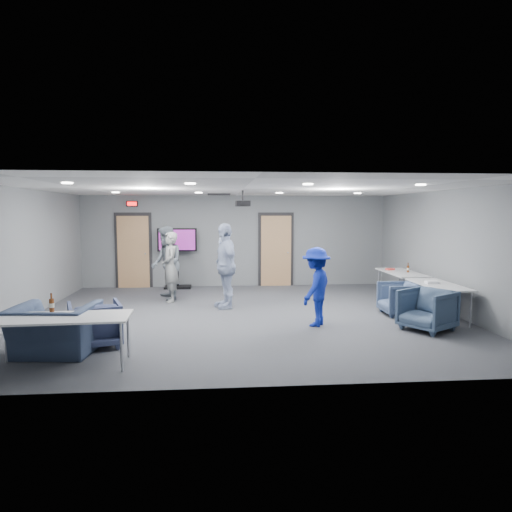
{
  "coord_description": "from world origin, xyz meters",
  "views": [
    {
      "loc": [
        -0.56,
        -9.58,
        2.22
      ],
      "look_at": [
        0.33,
        0.87,
        1.2
      ],
      "focal_mm": 32.0,
      "sensor_mm": 36.0,
      "label": 1
    }
  ],
  "objects": [
    {
      "name": "exit_sign",
      "position": [
        -3.0,
        3.93,
        2.45
      ],
      "size": [
        0.32,
        0.08,
        0.16
      ],
      "color": "black",
      "rests_on": "wall_back"
    },
    {
      "name": "bottle_right",
      "position": [
        4.13,
        1.22,
        0.82
      ],
      "size": [
        0.06,
        0.06,
        0.24
      ],
      "color": "#632E10",
      "rests_on": "table_right_a"
    },
    {
      "name": "person_c",
      "position": [
        -0.38,
        0.87,
        0.98
      ],
      "size": [
        0.8,
        1.24,
        1.96
      ],
      "primitive_type": "imported",
      "rotation": [
        0.0,
        0.0,
        -1.27
      ],
      "color": "#9DABCA",
      "rests_on": "floor"
    },
    {
      "name": "door_right",
      "position": [
        1.2,
        3.95,
        1.07
      ],
      "size": [
        1.06,
        0.17,
        2.24
      ],
      "color": "black",
      "rests_on": "wall_back"
    },
    {
      "name": "person_d",
      "position": [
        1.35,
        -0.95,
        0.77
      ],
      "size": [
        1.01,
        1.14,
        1.54
      ],
      "primitive_type": "imported",
      "rotation": [
        0.0,
        0.0,
        -2.13
      ],
      "color": "navy",
      "rests_on": "floor"
    },
    {
      "name": "tv_stand",
      "position": [
        -1.71,
        3.75,
        0.99
      ],
      "size": [
        1.14,
        0.54,
        1.75
      ],
      "color": "black",
      "rests_on": "floor"
    },
    {
      "name": "table_right_a",
      "position": [
        4.0,
        1.29,
        0.68
      ],
      "size": [
        0.73,
        1.76,
        0.73
      ],
      "rotation": [
        0.0,
        0.0,
        1.57
      ],
      "color": "silver",
      "rests_on": "floor"
    },
    {
      "name": "chair_front_a",
      "position": [
        -2.58,
        -2.03,
        0.37
      ],
      "size": [
        1.03,
        1.04,
        0.75
      ],
      "primitive_type": "imported",
      "rotation": [
        0.0,
        0.0,
        3.48
      ],
      "color": "#394163",
      "rests_on": "floor"
    },
    {
      "name": "hvac_diffuser",
      "position": [
        -0.5,
        2.8,
        2.69
      ],
      "size": [
        0.6,
        0.6,
        0.03
      ],
      "primitive_type": "cube",
      "color": "black",
      "rests_on": "ceiling"
    },
    {
      "name": "wall_left",
      "position": [
        -4.5,
        0.0,
        1.35
      ],
      "size": [
        0.02,
        8.0,
        2.7
      ],
      "primitive_type": "cube",
      "color": "slate",
      "rests_on": "floor"
    },
    {
      "name": "person_b",
      "position": [
        -1.84,
        1.99,
        0.93
      ],
      "size": [
        0.94,
        1.07,
        1.86
      ],
      "primitive_type": "imported",
      "rotation": [
        0.0,
        0.0,
        -1.27
      ],
      "color": "slate",
      "rests_on": "floor"
    },
    {
      "name": "wall_right",
      "position": [
        4.5,
        0.0,
        1.35
      ],
      "size": [
        0.02,
        8.0,
        2.7
      ],
      "primitive_type": "cube",
      "color": "slate",
      "rests_on": "floor"
    },
    {
      "name": "table_front_left",
      "position": [
        -2.79,
        -3.0,
        0.69
      ],
      "size": [
        1.95,
        0.89,
        0.73
      ],
      "rotation": [
        0.0,
        0.0,
        0.05
      ],
      "color": "silver",
      "rests_on": "floor"
    },
    {
      "name": "wrapper",
      "position": [
        3.89,
        -0.54,
        0.76
      ],
      "size": [
        0.25,
        0.18,
        0.06
      ],
      "primitive_type": "cube",
      "rotation": [
        0.0,
        0.0,
        -0.02
      ],
      "color": "white",
      "rests_on": "table_right_b"
    },
    {
      "name": "wall_back",
      "position": [
        0.0,
        4.0,
        1.35
      ],
      "size": [
        9.0,
        0.02,
        2.7
      ],
      "primitive_type": "cube",
      "color": "slate",
      "rests_on": "floor"
    },
    {
      "name": "door_left",
      "position": [
        -3.0,
        3.95,
        1.07
      ],
      "size": [
        1.06,
        0.17,
        2.24
      ],
      "color": "black",
      "rests_on": "wall_back"
    },
    {
      "name": "chair_right_c",
      "position": [
        3.35,
        -1.49,
        0.39
      ],
      "size": [
        1.16,
        1.16,
        0.78
      ],
      "primitive_type": "imported",
      "rotation": [
        0.0,
        0.0,
        -1.01
      ],
      "color": "#384A62",
      "rests_on": "floor"
    },
    {
      "name": "ceiling",
      "position": [
        0.0,
        0.0,
        2.7
      ],
      "size": [
        9.0,
        9.0,
        0.0
      ],
      "primitive_type": "plane",
      "rotation": [
        3.14,
        0.0,
        0.0
      ],
      "color": "white",
      "rests_on": "wall_back"
    },
    {
      "name": "person_a",
      "position": [
        -1.72,
        1.69,
        0.86
      ],
      "size": [
        0.54,
        0.71,
        1.73
      ],
      "primitive_type": "imported",
      "rotation": [
        0.0,
        0.0,
        -1.35
      ],
      "color": "gray",
      "rests_on": "floor"
    },
    {
      "name": "downlights",
      "position": [
        0.0,
        0.0,
        2.68
      ],
      "size": [
        6.18,
        3.78,
        0.02
      ],
      "color": "white",
      "rests_on": "ceiling"
    },
    {
      "name": "projector",
      "position": [
        0.01,
        0.56,
        2.41
      ],
      "size": [
        0.33,
        0.32,
        0.35
      ],
      "rotation": [
        0.0,
        0.0,
        0.08
      ],
      "color": "black",
      "rests_on": "ceiling"
    },
    {
      "name": "floor",
      "position": [
        0.0,
        0.0,
        0.0
      ],
      "size": [
        9.0,
        9.0,
        0.0
      ],
      "primitive_type": "plane",
      "color": "#313238",
      "rests_on": "ground"
    },
    {
      "name": "wall_front",
      "position": [
        0.0,
        -4.0,
        1.35
      ],
      "size": [
        9.0,
        0.02,
        2.7
      ],
      "primitive_type": "cube",
      "color": "slate",
      "rests_on": "floor"
    },
    {
      "name": "chair_right_b",
      "position": [
        3.35,
        -0.18,
        0.35
      ],
      "size": [
        0.78,
        0.76,
        0.7
      ],
      "primitive_type": "imported",
      "rotation": [
        0.0,
        0.0,
        -1.56
      ],
      "color": "#3D4D69",
      "rests_on": "floor"
    },
    {
      "name": "snack_box",
      "position": [
        3.86,
        1.69,
        0.75
      ],
      "size": [
        0.23,
        0.19,
        0.05
      ],
      "primitive_type": "cube",
      "rotation": [
        0.0,
        0.0,
        0.27
      ],
      "color": "#D03B34",
      "rests_on": "table_right_a"
    },
    {
      "name": "chair_front_b",
      "position": [
        -3.09,
        -2.4,
        0.39
      ],
      "size": [
        1.3,
        1.16,
        0.78
      ],
      "primitive_type": "imported",
      "rotation": [
        0.0,
        0.0,
        3.04
      ],
      "color": "#333F58",
      "rests_on": "floor"
    },
    {
      "name": "table_right_b",
      "position": [
        4.0,
        -0.61,
        0.68
      ],
      "size": [
        0.71,
        1.7,
        0.73
      ],
      "rotation": [
        0.0,
        0.0,
        1.57
      ],
      "color": "silver",
      "rests_on": "floor"
    },
    {
      "name": "bottle_front",
      "position": [
        -3.03,
        -2.65,
        0.83
      ],
      "size": [
        0.07,
        0.07,
        0.28
      ],
      "color": "#632E10",
      "rests_on": "table_front_left"
    }
  ]
}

